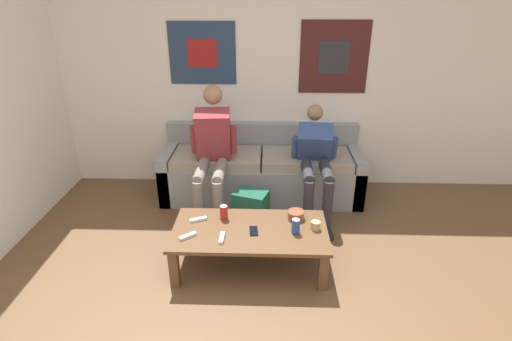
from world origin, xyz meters
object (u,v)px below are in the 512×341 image
object	(u,v)px
game_controller_near_left	(222,238)
drink_can_blue	(296,226)
game_controller_far_center	(198,219)
drink_can_red	(224,212)
game_controller_near_right	(188,236)
backpack	(251,210)
cell_phone	(254,231)
pillar_candle	(316,225)
couch	(262,171)
person_seated_adult	(212,149)
ceramic_bowl	(296,214)
person_seated_teen	(316,159)
coffee_table	(250,235)

from	to	relation	value
game_controller_near_left	drink_can_blue	bearing A→B (deg)	10.58
drink_can_blue	game_controller_far_center	size ratio (longest dim) A/B	0.85
drink_can_red	drink_can_blue	bearing A→B (deg)	-18.22
game_controller_near_right	game_controller_far_center	xyz separation A→B (m)	(0.04, 0.25, 0.00)
backpack	cell_phone	bearing A→B (deg)	-85.10
drink_can_blue	pillar_candle	bearing A→B (deg)	19.64
couch	drink_can_blue	world-z (taller)	couch
cell_phone	pillar_candle	bearing A→B (deg)	5.71
backpack	drink_can_red	bearing A→B (deg)	-114.14
person_seated_adult	ceramic_bowl	distance (m)	1.12
person_seated_teen	ceramic_bowl	xyz separation A→B (m)	(-0.23, -0.75, -0.20)
game_controller_far_center	drink_can_blue	bearing A→B (deg)	-10.97
couch	game_controller_near_left	xyz separation A→B (m)	(-0.28, -1.43, 0.08)
ceramic_bowl	game_controller_near_left	bearing A→B (deg)	-151.14
ceramic_bowl	drink_can_red	bearing A→B (deg)	-177.76
backpack	game_controller_near_right	size ratio (longest dim) A/B	2.80
backpack	game_controller_near_left	size ratio (longest dim) A/B	2.57
ceramic_bowl	game_controller_near_left	xyz separation A→B (m)	(-0.59, -0.33, -0.03)
backpack	ceramic_bowl	distance (m)	0.63
drink_can_blue	game_controller_far_center	distance (m)	0.82
couch	cell_phone	xyz separation A→B (m)	(-0.04, -1.31, 0.08)
coffee_table	person_seated_adult	bearing A→B (deg)	114.22
coffee_table	drink_can_blue	bearing A→B (deg)	-6.25
person_seated_teen	cell_phone	size ratio (longest dim) A/B	7.46
drink_can_blue	drink_can_red	size ratio (longest dim) A/B	1.00
pillar_candle	game_controller_far_center	world-z (taller)	pillar_candle
person_seated_teen	drink_can_red	xyz separation A→B (m)	(-0.84, -0.77, -0.17)
person_seated_adult	backpack	world-z (taller)	person_seated_adult
game_controller_far_center	backpack	bearing A→B (deg)	49.75
cell_phone	drink_can_blue	bearing A→B (deg)	-1.51
game_controller_near_left	couch	bearing A→B (deg)	78.87
ceramic_bowl	drink_can_red	world-z (taller)	drink_can_red
ceramic_bowl	pillar_candle	xyz separation A→B (m)	(0.15, -0.16, -0.01)
person_seated_teen	game_controller_far_center	world-z (taller)	person_seated_teen
drink_can_red	pillar_candle	bearing A→B (deg)	-10.21
coffee_table	backpack	world-z (taller)	backpack
backpack	drink_can_blue	size ratio (longest dim) A/B	2.99
ceramic_bowl	game_controller_near_left	size ratio (longest dim) A/B	1.01
person_seated_teen	backpack	size ratio (longest dim) A/B	2.85
drink_can_blue	cell_phone	bearing A→B (deg)	178.49
ceramic_bowl	drink_can_blue	size ratio (longest dim) A/B	1.17
backpack	coffee_table	bearing A→B (deg)	-87.96
coffee_table	game_controller_near_left	size ratio (longest dim) A/B	8.69
coffee_table	game_controller_far_center	world-z (taller)	game_controller_far_center
person_seated_teen	cell_phone	xyz separation A→B (m)	(-0.58, -0.96, -0.23)
person_seated_teen	cell_phone	distance (m)	1.15
ceramic_bowl	game_controller_near_right	size ratio (longest dim) A/B	1.10
couch	drink_can_red	xyz separation A→B (m)	(-0.30, -1.13, 0.13)
drink_can_blue	couch	bearing A→B (deg)	102.56
drink_can_blue	drink_can_red	distance (m)	0.62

